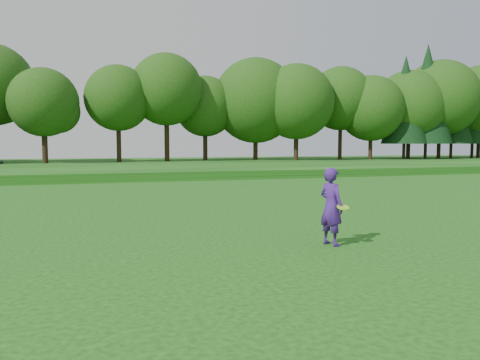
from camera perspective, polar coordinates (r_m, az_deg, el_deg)
name	(u,v)px	position (r m, az deg, el deg)	size (l,w,h in m)	color
ground	(276,240)	(11.95, 4.39, -7.33)	(140.00, 140.00, 0.00)	#12470D
berm	(138,166)	(45.09, -12.32, 1.66)	(130.00, 30.00, 0.60)	#12470D
walking_path	(160,180)	(31.23, -9.74, -0.03)	(130.00, 1.60, 0.04)	gray
treeline	(133,87)	(49.34, -12.95, 10.96)	(104.00, 7.00, 15.00)	#1A440F
woman	(331,207)	(11.42, 11.07, -3.19)	(0.63, 0.85, 1.87)	#401A79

